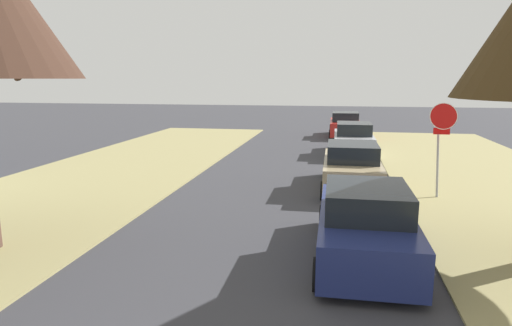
{
  "coord_description": "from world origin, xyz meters",
  "views": [
    {
      "loc": [
        1.6,
        -1.43,
        3.66
      ],
      "look_at": [
        -0.22,
        8.55,
        1.74
      ],
      "focal_mm": 31.28,
      "sensor_mm": 36.0,
      "label": 1
    }
  ],
  "objects_px": {
    "parked_sedan_tan": "(352,168)",
    "parked_sedan_silver": "(353,140)",
    "parked_sedan_navy": "(365,225)",
    "parked_sedan_red": "(345,125)",
    "stop_sign_far": "(442,130)"
  },
  "relations": [
    {
      "from": "parked_sedan_tan",
      "to": "stop_sign_far",
      "type": "bearing_deg",
      "value": -16.14
    },
    {
      "from": "stop_sign_far",
      "to": "parked_sedan_red",
      "type": "distance_m",
      "value": 15.07
    },
    {
      "from": "stop_sign_far",
      "to": "parked_sedan_silver",
      "type": "distance_m",
      "value": 8.3
    },
    {
      "from": "parked_sedan_silver",
      "to": "parked_sedan_red",
      "type": "xyz_separation_m",
      "value": [
        -0.31,
        6.94,
        0.0
      ]
    },
    {
      "from": "stop_sign_far",
      "to": "parked_sedan_silver",
      "type": "relative_size",
      "value": 0.66
    },
    {
      "from": "stop_sign_far",
      "to": "parked_sedan_red",
      "type": "relative_size",
      "value": 0.66
    },
    {
      "from": "parked_sedan_navy",
      "to": "parked_sedan_silver",
      "type": "relative_size",
      "value": 1.0
    },
    {
      "from": "parked_sedan_red",
      "to": "parked_sedan_silver",
      "type": "bearing_deg",
      "value": -87.43
    },
    {
      "from": "parked_sedan_tan",
      "to": "parked_sedan_silver",
      "type": "distance_m",
      "value": 7.09
    },
    {
      "from": "parked_sedan_tan",
      "to": "parked_sedan_silver",
      "type": "relative_size",
      "value": 1.0
    },
    {
      "from": "parked_sedan_navy",
      "to": "stop_sign_far",
      "type": "bearing_deg",
      "value": 64.57
    },
    {
      "from": "parked_sedan_navy",
      "to": "parked_sedan_red",
      "type": "bearing_deg",
      "value": 90.38
    },
    {
      "from": "parked_sedan_tan",
      "to": "parked_sedan_silver",
      "type": "xyz_separation_m",
      "value": [
        0.28,
        7.09,
        0.0
      ]
    },
    {
      "from": "parked_sedan_tan",
      "to": "parked_sedan_red",
      "type": "distance_m",
      "value": 14.02
    },
    {
      "from": "stop_sign_far",
      "to": "parked_sedan_navy",
      "type": "xyz_separation_m",
      "value": [
        -2.49,
        -5.24,
        -1.42
      ]
    }
  ]
}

